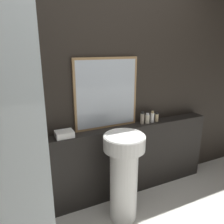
{
  "coord_description": "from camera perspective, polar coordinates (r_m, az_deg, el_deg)",
  "views": [
    {
      "loc": [
        -1.02,
        -0.81,
        1.79
      ],
      "look_at": [
        -0.08,
        1.21,
        1.12
      ],
      "focal_mm": 35.0,
      "sensor_mm": 36.0,
      "label": 1
    }
  ],
  "objects": [
    {
      "name": "conditioner_bottle",
      "position": [
        2.71,
        9.21,
        -1.69
      ],
      "size": [
        0.06,
        0.06,
        0.12
      ],
      "color": "beige",
      "rests_on": "vanity_counter"
    },
    {
      "name": "lotion_bottle",
      "position": [
        2.74,
        10.48,
        -1.3
      ],
      "size": [
        0.05,
        0.05,
        0.14
      ],
      "color": "white",
      "rests_on": "vanity_counter"
    },
    {
      "name": "vanity_counter",
      "position": [
        2.7,
        0.67,
        -13.1
      ],
      "size": [
        2.61,
        0.18,
        0.89
      ],
      "color": "black",
      "rests_on": "ground_plane"
    },
    {
      "name": "towel_stack",
      "position": [
        2.33,
        -12.34,
        -5.63
      ],
      "size": [
        0.19,
        0.15,
        0.06
      ],
      "color": "white",
      "rests_on": "vanity_counter"
    },
    {
      "name": "shower_panel",
      "position": [
        1.33,
        -24.9,
        -18.51
      ],
      "size": [
        0.42,
        0.02,
        2.09
      ],
      "color": "silver",
      "rests_on": "ground_plane"
    },
    {
      "name": "shampoo_bottle",
      "position": [
        2.66,
        7.91,
        -1.61
      ],
      "size": [
        0.05,
        0.05,
        0.15
      ],
      "color": "gray",
      "rests_on": "vanity_counter"
    },
    {
      "name": "mirror",
      "position": [
        2.44,
        -1.46,
        4.78
      ],
      "size": [
        0.75,
        0.03,
        0.8
      ],
      "color": "#937047",
      "rests_on": "vanity_counter"
    },
    {
      "name": "wall_back",
      "position": [
        2.52,
        -0.48,
        4.36
      ],
      "size": [
        8.0,
        0.06,
        2.5
      ],
      "color": "black",
      "rests_on": "ground_plane"
    },
    {
      "name": "pedestal_sink",
      "position": [
        2.33,
        3.1,
        -15.38
      ],
      "size": [
        0.42,
        0.42,
        0.96
      ],
      "color": "white",
      "rests_on": "ground_plane"
    },
    {
      "name": "body_wash_bottle",
      "position": [
        2.79,
        11.6,
        -1.35
      ],
      "size": [
        0.04,
        0.04,
        0.12
      ],
      "color": "#C6B284",
      "rests_on": "vanity_counter"
    }
  ]
}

